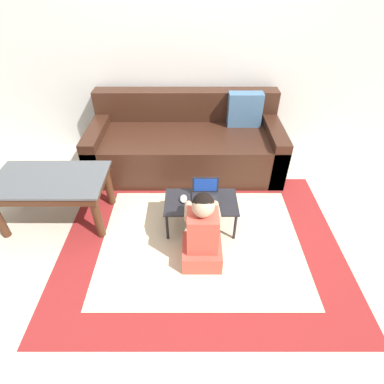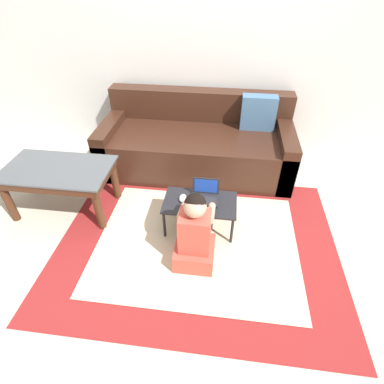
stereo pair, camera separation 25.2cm
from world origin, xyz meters
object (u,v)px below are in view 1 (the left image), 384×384
at_px(couch, 187,144).
at_px(coffee_table, 51,186).
at_px(laptop_desk, 201,204).
at_px(laptop, 205,195).
at_px(computer_mouse, 183,199).
at_px(person_seated, 202,234).

distance_m(couch, coffee_table, 1.46).
bearing_deg(laptop_desk, coffee_table, 175.26).
bearing_deg(couch, laptop, -80.06).
distance_m(coffee_table, laptop_desk, 1.29).
bearing_deg(couch, computer_mouse, -91.14).
height_order(coffee_table, laptop_desk, coffee_table).
bearing_deg(laptop_desk, laptop, 45.83).
height_order(coffee_table, computer_mouse, coffee_table).
xyz_separation_m(couch, coffee_table, (-1.15, -0.90, 0.11)).
distance_m(laptop_desk, laptop, 0.08).
bearing_deg(computer_mouse, couch, 88.86).
bearing_deg(coffee_table, computer_mouse, -4.69).
distance_m(couch, laptop, 0.98).
xyz_separation_m(laptop, person_seated, (-0.04, -0.41, -0.04)).
xyz_separation_m(couch, laptop_desk, (0.13, -1.01, -0.01)).
height_order(laptop, person_seated, person_seated).
relative_size(computer_mouse, person_seated, 0.15).
bearing_deg(laptop, coffee_table, 177.09).
xyz_separation_m(laptop_desk, laptop, (0.04, 0.04, 0.06)).
relative_size(coffee_table, laptop_desk, 1.53).
height_order(couch, coffee_table, couch).
relative_size(couch, computer_mouse, 19.73).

